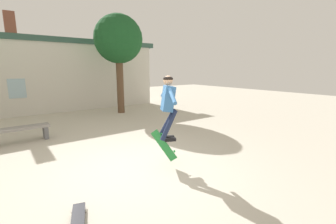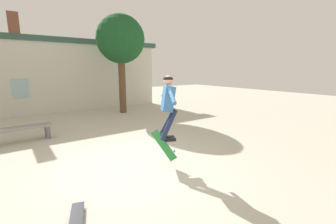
{
  "view_description": "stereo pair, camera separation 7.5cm",
  "coord_description": "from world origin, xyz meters",
  "px_view_note": "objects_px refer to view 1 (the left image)",
  "views": [
    {
      "loc": [
        -2.38,
        -4.24,
        2.25
      ],
      "look_at": [
        0.54,
        -0.26,
        1.3
      ],
      "focal_mm": 24.0,
      "sensor_mm": 36.0,
      "label": 1
    },
    {
      "loc": [
        -2.32,
        -4.28,
        2.25
      ],
      "look_at": [
        0.54,
        -0.26,
        1.3
      ],
      "focal_mm": 24.0,
      "sensor_mm": 36.0,
      "label": 2
    }
  ],
  "objects_px": {
    "skater": "(168,102)",
    "skateboard_resting": "(78,219)",
    "skateboard_flipping": "(164,145)",
    "park_bench": "(14,132)",
    "tree_right": "(118,40)"
  },
  "relations": [
    {
      "from": "tree_right",
      "to": "skateboard_flipping",
      "type": "height_order",
      "value": "tree_right"
    },
    {
      "from": "park_bench",
      "to": "skateboard_flipping",
      "type": "bearing_deg",
      "value": -58.18
    },
    {
      "from": "park_bench",
      "to": "skateboard_resting",
      "type": "relative_size",
      "value": 2.33
    },
    {
      "from": "skateboard_flipping",
      "to": "skateboard_resting",
      "type": "bearing_deg",
      "value": -105.14
    },
    {
      "from": "skateboard_resting",
      "to": "skateboard_flipping",
      "type": "bearing_deg",
      "value": -50.72
    },
    {
      "from": "park_bench",
      "to": "skater",
      "type": "bearing_deg",
      "value": -57.77
    },
    {
      "from": "skater",
      "to": "skateboard_resting",
      "type": "height_order",
      "value": "skater"
    },
    {
      "from": "tree_right",
      "to": "park_bench",
      "type": "bearing_deg",
      "value": -150.58
    },
    {
      "from": "park_bench",
      "to": "skater",
      "type": "distance_m",
      "value": 5.09
    },
    {
      "from": "tree_right",
      "to": "skater",
      "type": "height_order",
      "value": "tree_right"
    },
    {
      "from": "tree_right",
      "to": "skateboard_flipping",
      "type": "relative_size",
      "value": 6.4
    },
    {
      "from": "skateboard_resting",
      "to": "tree_right",
      "type": "bearing_deg",
      "value": -11.37
    },
    {
      "from": "skateboard_flipping",
      "to": "park_bench",
      "type": "bearing_deg",
      "value": 177.01
    },
    {
      "from": "tree_right",
      "to": "park_bench",
      "type": "xyz_separation_m",
      "value": [
        -4.71,
        -2.66,
        -3.27
      ]
    },
    {
      "from": "tree_right",
      "to": "skateboard_resting",
      "type": "bearing_deg",
      "value": -118.8
    }
  ]
}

